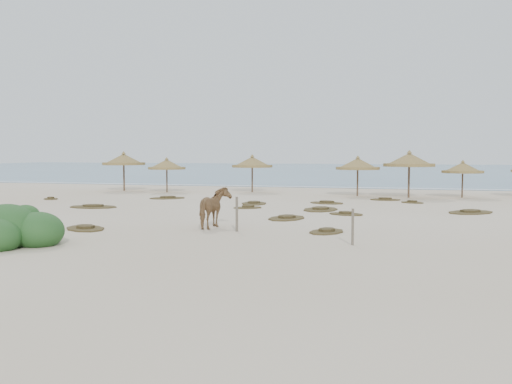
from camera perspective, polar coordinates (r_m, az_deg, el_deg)
ground at (r=24.97m, az=-3.79°, el=-3.04°), size 160.00×160.00×0.00m
ocean at (r=98.80m, az=10.58°, el=2.16°), size 200.00×100.00×0.01m
foam_line at (r=50.17m, az=5.96°, el=0.49°), size 70.00×0.60×0.01m
palapa_0 at (r=46.37m, az=-13.09°, el=3.13°), size 3.95×3.95×3.14m
palapa_1 at (r=44.05m, az=-8.92°, el=2.69°), size 2.98×2.98×2.69m
palapa_2 at (r=43.66m, az=-0.38°, el=2.95°), size 4.13×4.13×2.91m
palapa_3 at (r=40.25m, az=10.14°, el=2.73°), size 3.61×3.61×2.84m
palapa_4 at (r=39.62m, az=15.07°, el=3.06°), size 3.65×3.65×3.22m
palapa_5 at (r=40.73m, az=19.97°, el=2.25°), size 3.31×3.31×2.55m
horse at (r=22.96m, az=-4.19°, el=-1.59°), size 0.93×1.96×1.64m
fence_post_near at (r=21.97m, az=-1.93°, el=-2.23°), size 0.12×0.12×1.35m
fence_post_far at (r=19.01m, az=9.64°, el=-3.47°), size 0.10×0.10×1.21m
bush at (r=20.41m, az=-23.51°, el=-3.47°), size 3.53×3.11×1.58m
scrub_0 at (r=29.97m, az=-22.61°, el=-2.06°), size 2.39×2.18×0.16m
scrub_1 at (r=32.85m, az=-15.97°, el=-1.40°), size 2.77×1.82×0.16m
scrub_2 at (r=31.13m, az=-0.82°, el=-1.54°), size 1.92×1.76×0.16m
scrub_3 at (r=30.32m, az=6.47°, el=-1.71°), size 2.07×2.87×0.16m
scrub_4 at (r=28.24m, az=9.00°, el=-2.16°), size 2.03×1.65×0.16m
scrub_5 at (r=30.67m, az=20.66°, el=-1.88°), size 3.07×3.07×0.16m
scrub_6 at (r=38.06m, az=-8.83°, el=-0.57°), size 2.85×2.68×0.16m
scrub_7 at (r=34.27m, az=7.08°, el=-1.06°), size 2.39×1.88×0.16m
scrub_8 at (r=39.31m, az=-19.83°, el=-0.62°), size 1.56×1.59×0.16m
scrub_9 at (r=26.22m, az=3.08°, el=-2.59°), size 1.99×2.60×0.16m
scrub_10 at (r=37.29m, az=12.79°, el=-0.72°), size 1.96×1.32×0.16m
scrub_11 at (r=23.65m, az=-16.71°, el=-3.47°), size 2.51×2.40×0.16m
scrub_12 at (r=21.91m, az=7.08°, el=-3.91°), size 1.67×2.05×0.16m
scrub_13 at (r=33.66m, az=-0.20°, el=-1.12°), size 1.81×2.45×0.16m
scrub_14 at (r=35.58m, az=15.36°, el=-0.99°), size 1.70×1.51×0.16m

